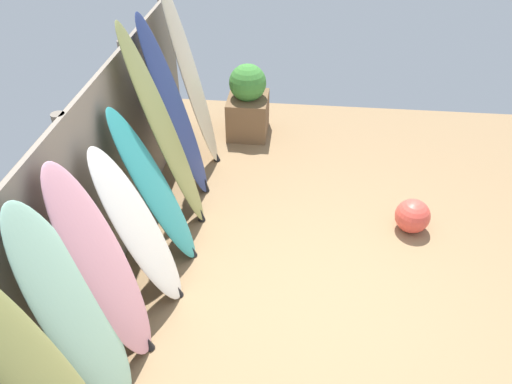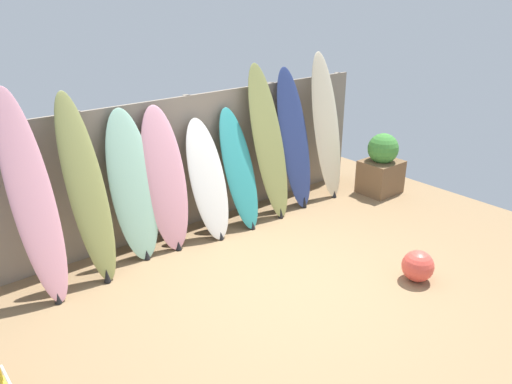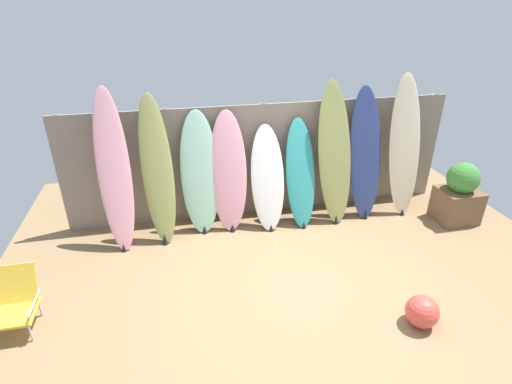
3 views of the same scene
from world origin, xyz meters
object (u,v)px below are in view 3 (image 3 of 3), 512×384
Objects in this scene: surfboard_navy_7 at (365,155)px; surfboard_seafoam_2 at (200,174)px; surfboard_teal_5 at (300,174)px; surfboard_pink_0 at (114,172)px; beach_ball at (422,312)px; surfboard_pink_3 at (229,173)px; beach_chair at (13,301)px; surfboard_cream_8 at (405,147)px; surfboard_olive_1 at (158,172)px; surfboard_olive_6 at (335,155)px; planter_box at (459,195)px; surfboard_white_4 at (268,179)px.

surfboard_seafoam_2 is at bearing 178.92° from surfboard_navy_7.
surfboard_navy_7 reaches higher than surfboard_teal_5.
surfboard_pink_0 is 1.22× the size of surfboard_seafoam_2.
surfboard_teal_5 is 0.79× the size of surfboard_navy_7.
surfboard_pink_3 is at bearing 124.17° from beach_ball.
beach_chair is 1.80× the size of beach_ball.
beach_ball is (-1.08, -2.47, -0.92)m from surfboard_cream_8.
surfboard_olive_1 is 1.03m from surfboard_pink_3.
surfboard_olive_6 reaches higher than surfboard_teal_5.
beach_ball is (0.09, -2.48, -0.88)m from surfboard_olive_6.
surfboard_seafoam_2 is 2.78m from beach_chair.
surfboard_navy_7 reaches higher than planter_box.
surfboard_pink_0 reaches higher than beach_chair.
surfboard_navy_7 reaches higher than surfboard_pink_3.
surfboard_olive_6 is (0.54, 0.01, 0.27)m from surfboard_teal_5.
surfboard_white_4 is 0.76× the size of surfboard_navy_7.
surfboard_seafoam_2 is at bearing 170.80° from planter_box.
surfboard_olive_6 is at bearing 92.03° from beach_ball.
beach_chair is at bearing -170.89° from planter_box.
surfboard_white_4 is (1.00, -0.10, -0.13)m from surfboard_seafoam_2.
planter_box is (2.44, -0.55, -0.34)m from surfboard_teal_5.
surfboard_white_4 is 1.10m from surfboard_olive_6.
surfboard_olive_6 reaches higher than surfboard_white_4.
surfboard_pink_0 is 2.70m from surfboard_teal_5.
surfboard_olive_1 is 3.77m from beach_ball.
beach_ball is at bearing -41.80° from surfboard_olive_1.
surfboard_teal_5 is (1.10, -0.07, -0.10)m from surfboard_pink_3.
surfboard_pink_0 is at bearing -178.92° from surfboard_teal_5.
surfboard_white_4 is 1.60m from surfboard_navy_7.
surfboard_teal_5 is 2.52m from planter_box.
surfboard_navy_7 reaches higher than surfboard_white_4.
surfboard_pink_0 is 1.03× the size of surfboard_olive_6.
surfboard_pink_3 is at bearing 50.78° from beach_chair.
surfboard_white_4 reaches higher than beach_ball.
surfboard_cream_8 is 2.85m from beach_ball.
beach_ball is (2.73, -2.45, -0.86)m from surfboard_olive_1.
beach_ball is at bearing -99.86° from surfboard_navy_7.
surfboard_white_4 is at bearing 114.87° from beach_ball.
planter_box is (1.37, -0.59, -0.55)m from surfboard_navy_7.
surfboard_olive_6 reaches higher than surfboard_olive_1.
surfboard_pink_3 is (0.42, -0.03, -0.01)m from surfboard_seafoam_2.
surfboard_white_4 is (1.59, 0.02, -0.27)m from surfboard_olive_1.
surfboard_cream_8 is at bearing -3.42° from surfboard_navy_7.
beach_ball is (0.63, -2.47, -0.61)m from surfboard_teal_5.
surfboard_teal_5 is at bearing -179.84° from surfboard_cream_8.
surfboard_cream_8 is at bearing -1.55° from surfboard_seafoam_2.
surfboard_pink_3 is 3.61m from planter_box.
beach_chair is at bearing -136.46° from surfboard_olive_1.
surfboard_pink_0 is 3.22m from surfboard_olive_6.
planter_box is at bearing -6.58° from surfboard_olive_1.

